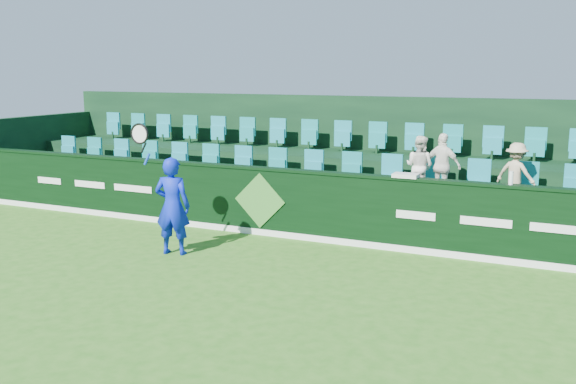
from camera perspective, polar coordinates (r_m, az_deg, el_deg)
The scene contains 13 objects.
ground at distance 9.65m, azimuth -13.31°, elevation -9.05°, with size 60.00×60.00×0.00m, color #296818.
sponsor_hoarding at distance 12.72m, azimuth -2.29°, elevation -0.79°, with size 16.00×0.25×1.35m.
stand_tier_front at distance 13.74m, azimuth -0.19°, elevation -1.07°, with size 16.00×2.00×0.80m, color black.
stand_tier_back at distance 15.41m, azimuth 2.81°, elevation 1.16°, with size 16.00×1.80×1.30m, color black.
stand_rear at distance 15.73m, azimuth 3.44°, elevation 3.44°, with size 16.00×4.10×2.60m.
seat_row_front at distance 13.97m, azimuth 0.50°, elevation 2.04°, with size 13.50×0.50×0.60m, color teal.
seat_row_back at distance 15.55m, azimuth 3.26°, elevation 4.78°, with size 13.50×0.50×0.60m, color teal.
tennis_player at distance 11.47m, azimuth -10.27°, elevation -1.15°, with size 1.18×0.55×2.39m.
spectator_left at distance 12.66m, azimuth 11.60°, elevation 2.26°, with size 0.58×0.45×1.19m, color white.
spectator_middle at distance 12.56m, azimuth 13.58°, elevation 2.26°, with size 0.73×0.31×1.25m, color white.
spectator_right at distance 12.39m, azimuth 19.61°, elevation 1.53°, with size 0.73×0.42×1.13m, color tan.
towel at distance 11.58m, azimuth 10.43°, elevation 1.46°, with size 0.44×0.29×0.07m, color silver.
drinks_bottle at distance 11.27m, azimuth 19.21°, elevation 1.19°, with size 0.07×0.07×0.23m, color white.
Camera 1 is at (5.70, -7.08, 3.23)m, focal length 40.00 mm.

